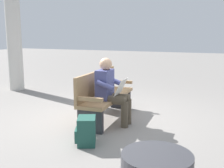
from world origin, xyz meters
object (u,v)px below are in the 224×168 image
Objects in this scene: bench_near at (104,95)px; backpack at (86,131)px; support_pillar at (13,26)px; person_seated at (111,89)px.

backpack is (1.25, 0.31, -0.26)m from bench_near.
bench_near is at bearing 67.22° from support_pillar.
person_seated reaches higher than bench_near.
backpack is 4.94m from support_pillar.
person_seated is at bearing -176.79° from backpack.
person_seated is at bearing 65.32° from support_pillar.
support_pillar is at bearing -125.53° from backpack.
person_seated is at bearing 40.50° from bench_near.
bench_near is 0.40m from person_seated.
support_pillar reaches higher than bench_near.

